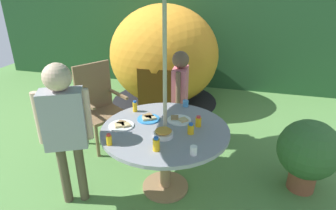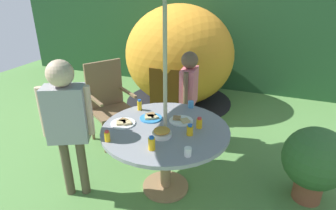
% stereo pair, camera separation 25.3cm
% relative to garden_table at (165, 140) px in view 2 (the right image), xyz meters
% --- Properties ---
extents(ground_plane, '(10.00, 10.00, 0.02)m').
position_rel_garden_table_xyz_m(ground_plane, '(0.00, 0.00, -0.58)').
color(ground_plane, '#548442').
extents(hedge_backdrop, '(9.00, 0.70, 2.00)m').
position_rel_garden_table_xyz_m(hedge_backdrop, '(0.00, 3.44, 0.43)').
color(hedge_backdrop, '#234C28').
rests_on(hedge_backdrop, ground_plane).
extents(garden_table, '(1.20, 1.20, 0.70)m').
position_rel_garden_table_xyz_m(garden_table, '(0.00, 0.00, 0.00)').
color(garden_table, '#93704C').
rests_on(garden_table, ground_plane).
extents(wooden_chair, '(0.63, 0.64, 1.04)m').
position_rel_garden_table_xyz_m(wooden_chair, '(-1.05, 0.69, -0.01)').
color(wooden_chair, brown).
rests_on(wooden_chair, ground_plane).
extents(dome_tent, '(1.99, 1.99, 1.63)m').
position_rel_garden_table_xyz_m(dome_tent, '(-0.62, 2.21, 0.24)').
color(dome_tent, orange).
rests_on(dome_tent, ground_plane).
extents(potted_plant, '(0.59, 0.59, 0.76)m').
position_rel_garden_table_xyz_m(potted_plant, '(1.35, 0.34, -0.13)').
color(potted_plant, brown).
rests_on(potted_plant, ground_plane).
extents(child_in_pink_shirt, '(0.20, 0.41, 1.20)m').
position_rel_garden_table_xyz_m(child_in_pink_shirt, '(-0.07, 0.98, 0.20)').
color(child_in_pink_shirt, navy).
rests_on(child_in_pink_shirt, ground_plane).
extents(child_in_grey_shirt, '(0.42, 0.33, 1.37)m').
position_rel_garden_table_xyz_m(child_in_grey_shirt, '(-0.79, -0.38, 0.31)').
color(child_in_grey_shirt, brown).
rests_on(child_in_grey_shirt, ground_plane).
extents(snack_bowl, '(0.17, 0.17, 0.08)m').
position_rel_garden_table_xyz_m(snack_bowl, '(0.03, -0.15, 0.16)').
color(snack_bowl, white).
rests_on(snack_bowl, garden_table).
extents(plate_back_edge, '(0.24, 0.24, 0.03)m').
position_rel_garden_table_xyz_m(plate_back_edge, '(0.09, 0.19, 0.14)').
color(plate_back_edge, white).
rests_on(plate_back_edge, garden_table).
extents(plate_near_right, '(0.24, 0.24, 0.03)m').
position_rel_garden_table_xyz_m(plate_near_right, '(-0.41, -0.07, 0.14)').
color(plate_near_right, white).
rests_on(plate_near_right, garden_table).
extents(plate_far_right, '(0.22, 0.22, 0.03)m').
position_rel_garden_table_xyz_m(plate_far_right, '(-0.21, 0.14, 0.14)').
color(plate_far_right, '#338CD8').
rests_on(plate_far_right, garden_table).
extents(juice_bottle_near_left, '(0.06, 0.06, 0.11)m').
position_rel_garden_table_xyz_m(juice_bottle_near_left, '(0.29, 0.12, 0.18)').
color(juice_bottle_near_left, yellow).
rests_on(juice_bottle_near_left, garden_table).
extents(juice_bottle_far_left, '(0.05, 0.05, 0.12)m').
position_rel_garden_table_xyz_m(juice_bottle_far_left, '(-0.40, 0.28, 0.18)').
color(juice_bottle_far_left, yellow).
rests_on(juice_bottle_far_left, garden_table).
extents(juice_bottle_center_front, '(0.06, 0.06, 0.12)m').
position_rel_garden_table_xyz_m(juice_bottle_center_front, '(0.03, -0.38, 0.18)').
color(juice_bottle_center_front, yellow).
rests_on(juice_bottle_center_front, garden_table).
extents(juice_bottle_center_back, '(0.06, 0.06, 0.11)m').
position_rel_garden_table_xyz_m(juice_bottle_center_back, '(0.25, -0.04, 0.18)').
color(juice_bottle_center_back, yellow).
rests_on(juice_bottle_center_back, garden_table).
extents(juice_bottle_mid_left, '(0.05, 0.05, 0.10)m').
position_rel_garden_table_xyz_m(juice_bottle_mid_left, '(-0.38, -0.40, 0.17)').
color(juice_bottle_mid_left, yellow).
rests_on(juice_bottle_mid_left, garden_table).
extents(cup_near, '(0.06, 0.06, 0.07)m').
position_rel_garden_table_xyz_m(cup_near, '(0.09, 0.54, 0.16)').
color(cup_near, '#4C99D8').
rests_on(cup_near, garden_table).
extents(cup_far, '(0.06, 0.06, 0.07)m').
position_rel_garden_table_xyz_m(cup_far, '(0.33, -0.36, 0.16)').
color(cup_far, white).
rests_on(cup_far, garden_table).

